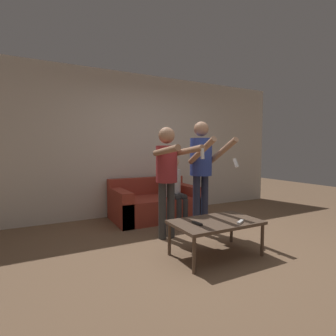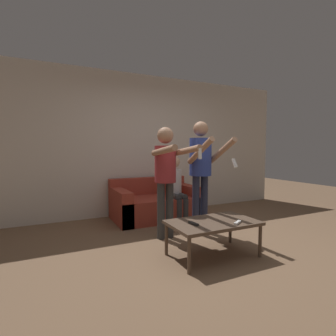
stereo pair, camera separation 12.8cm
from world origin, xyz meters
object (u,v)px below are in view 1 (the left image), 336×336
(person_standing_left, at_px, (168,169))
(remote_near, at_px, (240,222))
(person_standing_right, at_px, (202,164))
(person_seated, at_px, (175,184))
(coffee_table, at_px, (216,224))
(remote_far, at_px, (197,223))
(couch, at_px, (154,204))

(person_standing_left, height_order, remote_near, person_standing_left)
(person_standing_right, bearing_deg, person_seated, 88.82)
(coffee_table, distance_m, remote_near, 0.29)
(person_standing_right, height_order, remote_near, person_standing_right)
(person_seated, bearing_deg, coffee_table, -102.32)
(remote_near, bearing_deg, coffee_table, 133.39)
(person_standing_left, distance_m, remote_far, 0.98)
(person_standing_left, relative_size, person_standing_right, 0.94)
(person_seated, bearing_deg, remote_near, -95.22)
(person_standing_left, xyz_separation_m, remote_near, (0.43, -0.99, -0.55))
(remote_near, xyz_separation_m, remote_far, (-0.47, 0.18, 0.00))
(person_seated, distance_m, coffee_table, 1.73)
(couch, bearing_deg, person_standing_right, -75.01)
(couch, height_order, person_seated, person_seated)
(person_standing_right, distance_m, remote_near, 1.18)
(person_standing_left, xyz_separation_m, coffee_table, (0.23, -0.79, -0.60))
(remote_far, bearing_deg, person_seated, 69.11)
(couch, relative_size, person_standing_right, 0.91)
(couch, bearing_deg, coffee_table, -91.69)
(couch, relative_size, coffee_table, 1.46)
(remote_far, bearing_deg, person_standing_right, 52.42)
(person_seated, bearing_deg, person_standing_right, -91.18)
(couch, distance_m, person_seated, 0.53)
(remote_near, bearing_deg, person_standing_left, 113.35)
(person_standing_right, relative_size, remote_far, 10.93)
(couch, height_order, person_standing_left, person_standing_left)
(couch, xyz_separation_m, remote_near, (0.14, -2.08, 0.18))
(person_standing_right, xyz_separation_m, remote_far, (-0.63, -0.81, -0.62))
(person_standing_left, xyz_separation_m, remote_far, (-0.05, -0.81, -0.55))
(coffee_table, relative_size, remote_near, 7.06)
(couch, distance_m, coffee_table, 1.89)
(couch, bearing_deg, person_seated, -34.38)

